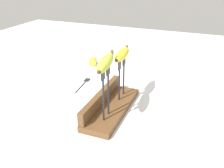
{
  "coord_description": "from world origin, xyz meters",
  "views": [
    {
      "loc": [
        -0.83,
        -0.33,
        0.55
      ],
      "look_at": [
        0.0,
        0.0,
        0.13
      ],
      "focal_mm": 39.6,
      "sensor_mm": 36.0,
      "label": 1
    }
  ],
  "objects_px": {
    "banana_raised_left": "(105,63)",
    "fork_fallen_near": "(84,83)",
    "fork_stand_left": "(106,89)",
    "fork_stand_right": "(122,75)",
    "banana_raised_right": "(122,54)",
    "banana_chunk_near": "(93,61)"
  },
  "relations": [
    {
      "from": "banana_raised_left",
      "to": "fork_fallen_near",
      "type": "xyz_separation_m",
      "value": [
        0.28,
        0.24,
        -0.24
      ]
    },
    {
      "from": "fork_stand_left",
      "to": "fork_stand_right",
      "type": "relative_size",
      "value": 1.14
    },
    {
      "from": "fork_stand_left",
      "to": "banana_raised_left",
      "type": "bearing_deg",
      "value": -171.16
    },
    {
      "from": "banana_raised_right",
      "to": "banana_chunk_near",
      "type": "height_order",
      "value": "banana_raised_right"
    },
    {
      "from": "banana_raised_left",
      "to": "banana_chunk_near",
      "type": "relative_size",
      "value": 2.85
    },
    {
      "from": "banana_raised_right",
      "to": "fork_fallen_near",
      "type": "distance_m",
      "value": 0.34
    },
    {
      "from": "fork_stand_left",
      "to": "banana_raised_left",
      "type": "xyz_separation_m",
      "value": [
        -0.0,
        -0.0,
        0.1
      ]
    },
    {
      "from": "fork_stand_right",
      "to": "banana_raised_left",
      "type": "bearing_deg",
      "value": -180.0
    },
    {
      "from": "banana_raised_right",
      "to": "banana_chunk_near",
      "type": "relative_size",
      "value": 2.54
    },
    {
      "from": "fork_stand_right",
      "to": "banana_raised_left",
      "type": "xyz_separation_m",
      "value": [
        -0.17,
        -0.0,
        0.12
      ]
    },
    {
      "from": "fork_stand_left",
      "to": "banana_raised_right",
      "type": "relative_size",
      "value": 1.24
    },
    {
      "from": "fork_stand_right",
      "to": "fork_fallen_near",
      "type": "bearing_deg",
      "value": 66.18
    },
    {
      "from": "fork_stand_right",
      "to": "banana_raised_right",
      "type": "distance_m",
      "value": 0.09
    },
    {
      "from": "fork_fallen_near",
      "to": "fork_stand_right",
      "type": "bearing_deg",
      "value": -113.82
    },
    {
      "from": "fork_stand_right",
      "to": "fork_fallen_near",
      "type": "xyz_separation_m",
      "value": [
        0.11,
        0.24,
        -0.13
      ]
    },
    {
      "from": "fork_fallen_near",
      "to": "banana_chunk_near",
      "type": "height_order",
      "value": "banana_chunk_near"
    },
    {
      "from": "fork_stand_right",
      "to": "banana_chunk_near",
      "type": "height_order",
      "value": "fork_stand_right"
    },
    {
      "from": "fork_stand_right",
      "to": "banana_raised_left",
      "type": "distance_m",
      "value": 0.21
    },
    {
      "from": "fork_stand_right",
      "to": "banana_raised_right",
      "type": "bearing_deg",
      "value": -176.82
    },
    {
      "from": "banana_raised_left",
      "to": "banana_raised_right",
      "type": "bearing_deg",
      "value": 0.0
    },
    {
      "from": "banana_raised_left",
      "to": "banana_chunk_near",
      "type": "height_order",
      "value": "banana_raised_left"
    },
    {
      "from": "banana_raised_left",
      "to": "banana_chunk_near",
      "type": "bearing_deg",
      "value": 30.34
    }
  ]
}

